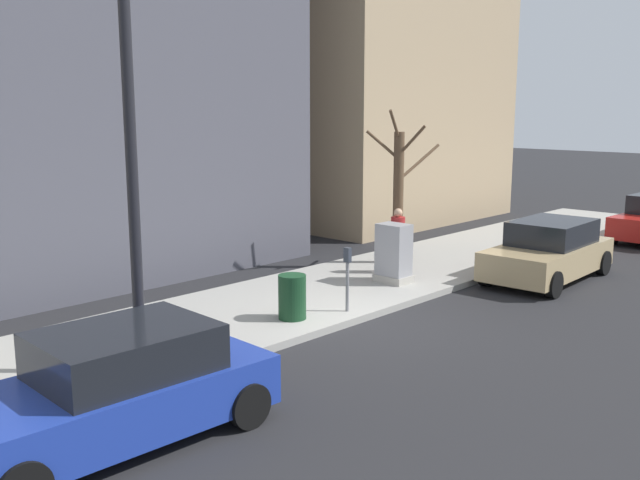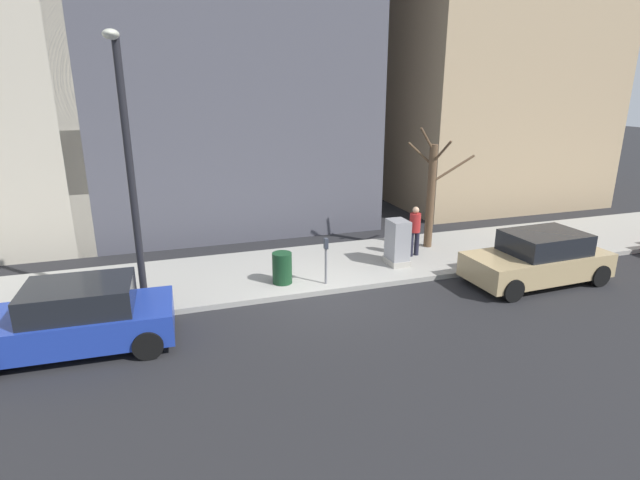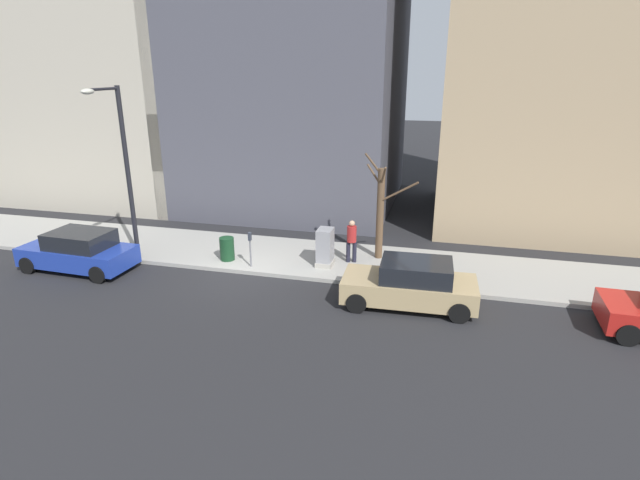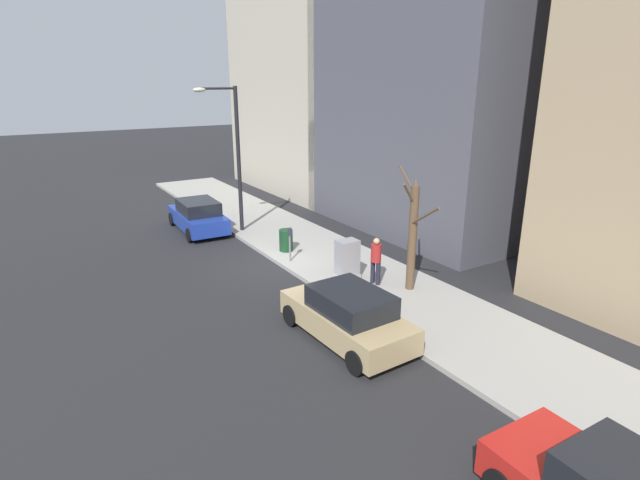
{
  "view_description": "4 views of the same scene",
  "coord_description": "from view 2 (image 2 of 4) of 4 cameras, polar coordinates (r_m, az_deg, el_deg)",
  "views": [
    {
      "loc": [
        -9.0,
        10.6,
        4.34
      ],
      "look_at": [
        1.57,
        -0.56,
        1.47
      ],
      "focal_mm": 40.0,
      "sensor_mm": 36.0,
      "label": 1
    },
    {
      "loc": [
        -12.05,
        4.11,
        5.57
      ],
      "look_at": [
        1.77,
        -0.46,
        1.04
      ],
      "focal_mm": 28.0,
      "sensor_mm": 36.0,
      "label": 2
    },
    {
      "loc": [
        -15.82,
        -7.02,
        7.23
      ],
      "look_at": [
        1.84,
        -2.53,
        0.94
      ],
      "focal_mm": 28.0,
      "sensor_mm": 36.0,
      "label": 3
    },
    {
      "loc": [
        -8.26,
        -16.36,
        6.94
      ],
      "look_at": [
        1.68,
        -0.44,
        0.86
      ],
      "focal_mm": 28.0,
      "sensor_mm": 36.0,
      "label": 4
    }
  ],
  "objects": [
    {
      "name": "parked_car_tan",
      "position": [
        15.86,
        23.69,
        -1.97
      ],
      "size": [
        2.05,
        4.26,
        1.52
      ],
      "rotation": [
        0.0,
        0.0,
        0.03
      ],
      "color": "tan",
      "rests_on": "ground"
    },
    {
      "name": "bare_tree",
      "position": [
        17.46,
        12.6,
        5.29
      ],
      "size": [
        1.34,
        2.07,
        4.14
      ],
      "color": "brown",
      "rests_on": "sidewalk"
    },
    {
      "name": "parked_car_blue",
      "position": [
        12.16,
        -26.2,
        -8.05
      ],
      "size": [
        2.06,
        4.27,
        1.52
      ],
      "rotation": [
        0.0,
        0.0,
        -0.04
      ],
      "color": "#1E389E",
      "rests_on": "ground"
    },
    {
      "name": "ground_plane",
      "position": [
        13.9,
        0.49,
        -6.33
      ],
      "size": [
        120.0,
        120.0,
        0.0
      ],
      "primitive_type": "plane",
      "color": "#232326"
    },
    {
      "name": "pedestrian_near_meter",
      "position": [
        16.61,
        10.77,
        1.32
      ],
      "size": [
        0.36,
        0.39,
        1.66
      ],
      "rotation": [
        0.0,
        0.0,
        4.92
      ],
      "color": "#1E1E2D",
      "rests_on": "sidewalk"
    },
    {
      "name": "trash_bin",
      "position": [
        14.23,
        -4.34,
        -3.21
      ],
      "size": [
        0.56,
        0.56,
        0.9
      ],
      "primitive_type": "cylinder",
      "color": "#14381E",
      "rests_on": "sidewalk"
    },
    {
      "name": "parking_meter",
      "position": [
        14.0,
        0.68,
        -1.86
      ],
      "size": [
        0.14,
        0.1,
        1.35
      ],
      "color": "slate",
      "rests_on": "sidewalk"
    },
    {
      "name": "sidewalk",
      "position": [
        15.64,
        -1.87,
        -3.29
      ],
      "size": [
        4.0,
        36.0,
        0.15
      ],
      "primitive_type": "cube",
      "color": "#9E9B93",
      "rests_on": "ground"
    },
    {
      "name": "utility_box",
      "position": [
        15.79,
        8.85,
        -0.32
      ],
      "size": [
        0.83,
        0.61,
        1.43
      ],
      "color": "#A8A399",
      "rests_on": "sidewalk"
    },
    {
      "name": "streetlamp",
      "position": [
        12.45,
        -21.09,
        8.98
      ],
      "size": [
        1.97,
        0.32,
        6.5
      ],
      "color": "black",
      "rests_on": "sidewalk"
    }
  ]
}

